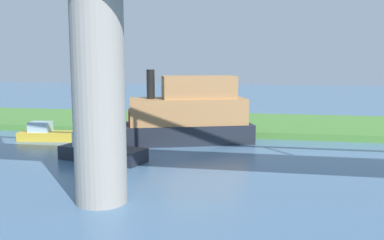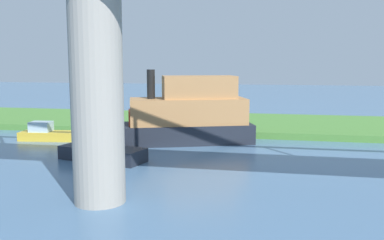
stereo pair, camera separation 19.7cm
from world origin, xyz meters
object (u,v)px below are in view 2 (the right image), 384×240
motorboat_white (47,134)px  pontoon_yellow (185,116)px  mooring_post (136,120)px  bridge_pylon (97,89)px  skiff_small (100,150)px  person_on_bank (178,119)px

motorboat_white → pontoon_yellow: bearing=-173.4°
motorboat_white → mooring_post: bearing=-141.2°
bridge_pylon → motorboat_white: size_ratio=2.17×
skiff_small → motorboat_white: (6.50, -5.21, -0.12)m
bridge_pylon → pontoon_yellow: (-0.64, -13.37, -2.69)m
bridge_pylon → mooring_post: (4.12, -16.57, -3.59)m
motorboat_white → person_on_bank: bearing=-153.5°
bridge_pylon → skiff_small: size_ratio=1.70×
pontoon_yellow → skiff_small: (3.70, 6.40, -1.32)m
person_on_bank → motorboat_white: (8.93, 4.46, -0.71)m
bridge_pylon → motorboat_white: bearing=-51.9°
bridge_pylon → pontoon_yellow: size_ratio=0.86×
skiff_small → person_on_bank: bearing=-104.1°
pontoon_yellow → motorboat_white: bearing=6.6°
bridge_pylon → motorboat_white: bridge_pylon is taller
mooring_post → skiff_small: size_ratio=0.19×
pontoon_yellow → skiff_small: pontoon_yellow is taller
pontoon_yellow → motorboat_white: pontoon_yellow is taller
mooring_post → motorboat_white: size_ratio=0.25×
bridge_pylon → mooring_post: bridge_pylon is taller
bridge_pylon → person_on_bank: (0.63, -16.64, -3.41)m
pontoon_yellow → motorboat_white: (10.20, 1.18, -1.44)m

